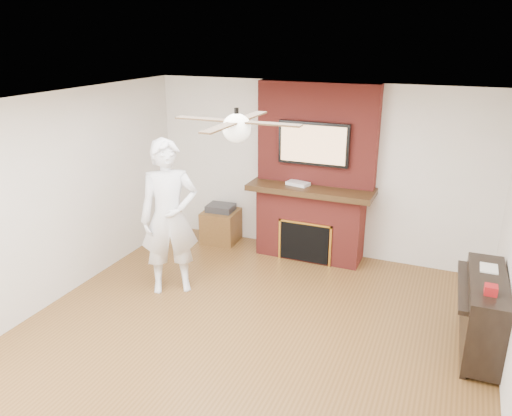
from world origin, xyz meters
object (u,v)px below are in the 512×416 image
at_px(person, 169,218).
at_px(side_table, 221,224).
at_px(piano, 483,312).
at_px(fireplace, 313,190).

xyz_separation_m(person, side_table, (-0.12, 1.64, -0.70)).
distance_m(person, piano, 3.67).
relative_size(fireplace, side_table, 4.13).
bearing_deg(side_table, fireplace, -0.92).
relative_size(side_table, piano, 0.48).
bearing_deg(person, side_table, 60.49).
xyz_separation_m(person, piano, (3.62, 0.11, -0.54)).
relative_size(fireplace, person, 1.28).
relative_size(person, piano, 1.56).
height_order(person, side_table, person).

